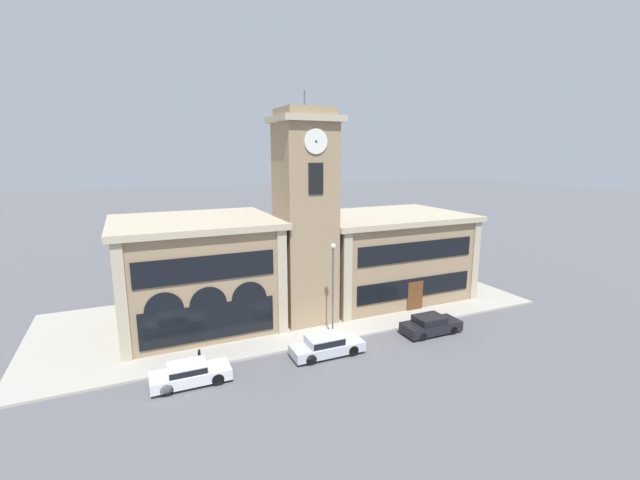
% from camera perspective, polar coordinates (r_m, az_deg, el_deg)
% --- Properties ---
extents(ground_plane, '(300.00, 300.00, 0.00)m').
position_cam_1_polar(ground_plane, '(30.85, 1.59, -13.57)').
color(ground_plane, '#56565B').
extents(sidewalk_kerb, '(39.65, 14.32, 0.15)m').
position_cam_1_polar(sidewalk_kerb, '(36.89, -3.33, -9.14)').
color(sidewalk_kerb, '#A39E93').
rests_on(sidewalk_kerb, ground_plane).
extents(clock_tower, '(4.68, 4.68, 17.50)m').
position_cam_1_polar(clock_tower, '(32.65, -1.97, 2.91)').
color(clock_tower, '#937A5B').
rests_on(clock_tower, ground_plane).
extents(town_hall_left_wing, '(11.90, 10.25, 8.26)m').
position_cam_1_polar(town_hall_left_wing, '(34.10, -16.12, -4.12)').
color(town_hall_left_wing, '#937A5B').
rests_on(town_hall_left_wing, ground_plane).
extents(town_hall_right_wing, '(14.24, 10.25, 7.65)m').
position_cam_1_polar(town_hall_right_wing, '(40.06, 8.61, -1.93)').
color(town_hall_right_wing, '#937A5B').
rests_on(town_hall_right_wing, ground_plane).
extents(parked_car_near, '(4.49, 1.77, 1.27)m').
position_cam_1_polar(parked_car_near, '(26.78, -17.00, -16.61)').
color(parked_car_near, silver).
rests_on(parked_car_near, ground_plane).
extents(parked_car_mid, '(4.86, 1.82, 1.36)m').
position_cam_1_polar(parked_car_mid, '(28.88, 0.84, -13.82)').
color(parked_car_mid, '#B2B7C1').
rests_on(parked_car_mid, ground_plane).
extents(parked_car_far, '(4.44, 1.87, 1.36)m').
position_cam_1_polar(parked_car_far, '(33.09, 14.52, -10.82)').
color(parked_car_far, black).
rests_on(parked_car_far, ground_plane).
extents(street_lamp, '(0.36, 0.36, 6.84)m').
position_cam_1_polar(street_lamp, '(29.96, 1.74, -5.07)').
color(street_lamp, '#4C4C51').
rests_on(street_lamp, sidewalk_kerb).
extents(bollard, '(0.18, 0.18, 1.06)m').
position_cam_1_polar(bollard, '(28.43, -15.78, -14.83)').
color(bollard, black).
rests_on(bollard, sidewalk_kerb).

